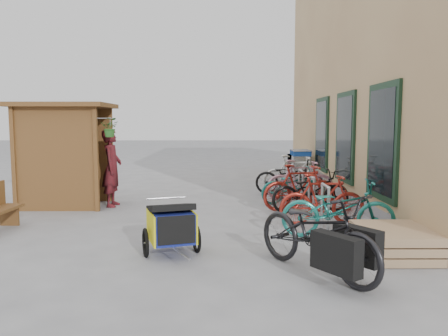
{
  "coord_description": "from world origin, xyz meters",
  "views": [
    {
      "loc": [
        0.46,
        -7.67,
        1.96
      ],
      "look_at": [
        0.5,
        1.5,
        1.0
      ],
      "focal_mm": 35.0,
      "sensor_mm": 36.0,
      "label": 1
    }
  ],
  "objects_px": {
    "kiosk": "(61,140)",
    "bike_5": "(300,180)",
    "cargo_bike": "(318,234)",
    "bike_3": "(300,187)",
    "pallet_stack": "(394,242)",
    "bike_1": "(322,200)",
    "bike_0": "(338,209)",
    "bike_4": "(294,185)",
    "bike_7": "(295,174)",
    "child_trailer": "(171,224)",
    "shopping_carts": "(298,162)",
    "person_kiosk": "(112,168)",
    "bike_6": "(289,177)",
    "bike_2": "(311,191)"
  },
  "relations": [
    {
      "from": "bike_4",
      "to": "bike_7",
      "type": "bearing_deg",
      "value": -25.14
    },
    {
      "from": "pallet_stack",
      "to": "bike_5",
      "type": "bearing_deg",
      "value": 97.21
    },
    {
      "from": "kiosk",
      "to": "cargo_bike",
      "type": "distance_m",
      "value": 6.89
    },
    {
      "from": "bike_1",
      "to": "bike_4",
      "type": "height_order",
      "value": "bike_1"
    },
    {
      "from": "pallet_stack",
      "to": "bike_0",
      "type": "xyz_separation_m",
      "value": [
        -0.57,
        1.01,
        0.29
      ]
    },
    {
      "from": "pallet_stack",
      "to": "bike_0",
      "type": "distance_m",
      "value": 1.19
    },
    {
      "from": "shopping_carts",
      "to": "bike_6",
      "type": "xyz_separation_m",
      "value": [
        -0.72,
        -2.82,
        -0.14
      ]
    },
    {
      "from": "bike_0",
      "to": "bike_6",
      "type": "xyz_separation_m",
      "value": [
        -0.15,
        4.43,
        -0.02
      ]
    },
    {
      "from": "pallet_stack",
      "to": "bike_0",
      "type": "bearing_deg",
      "value": 119.68
    },
    {
      "from": "bike_4",
      "to": "bike_7",
      "type": "xyz_separation_m",
      "value": [
        0.28,
        1.61,
        0.09
      ]
    },
    {
      "from": "shopping_carts",
      "to": "bike_5",
      "type": "height_order",
      "value": "shopping_carts"
    },
    {
      "from": "bike_5",
      "to": "bike_4",
      "type": "bearing_deg",
      "value": 146.89
    },
    {
      "from": "pallet_stack",
      "to": "person_kiosk",
      "type": "xyz_separation_m",
      "value": [
        -5.11,
        3.85,
        0.69
      ]
    },
    {
      "from": "pallet_stack",
      "to": "bike_0",
      "type": "relative_size",
      "value": 0.63
    },
    {
      "from": "bike_0",
      "to": "bike_5",
      "type": "bearing_deg",
      "value": 6.24
    },
    {
      "from": "child_trailer",
      "to": "bike_2",
      "type": "distance_m",
      "value": 4.07
    },
    {
      "from": "bike_2",
      "to": "bike_6",
      "type": "distance_m",
      "value": 2.3
    },
    {
      "from": "pallet_stack",
      "to": "bike_7",
      "type": "xyz_separation_m",
      "value": [
        -0.52,
        5.77,
        0.32
      ]
    },
    {
      "from": "bike_4",
      "to": "bike_7",
      "type": "relative_size",
      "value": 0.96
    },
    {
      "from": "kiosk",
      "to": "bike_5",
      "type": "distance_m",
      "value": 5.83
    },
    {
      "from": "shopping_carts",
      "to": "bike_3",
      "type": "xyz_separation_m",
      "value": [
        -0.8,
        -4.91,
        -0.11
      ]
    },
    {
      "from": "pallet_stack",
      "to": "bike_5",
      "type": "distance_m",
      "value": 4.61
    },
    {
      "from": "shopping_carts",
      "to": "bike_0",
      "type": "relative_size",
      "value": 0.87
    },
    {
      "from": "cargo_bike",
      "to": "bike_3",
      "type": "xyz_separation_m",
      "value": [
        0.5,
        4.13,
        -0.02
      ]
    },
    {
      "from": "cargo_bike",
      "to": "bike_3",
      "type": "distance_m",
      "value": 4.16
    },
    {
      "from": "cargo_bike",
      "to": "bike_3",
      "type": "relative_size",
      "value": 1.23
    },
    {
      "from": "cargo_bike",
      "to": "shopping_carts",
      "type": "bearing_deg",
      "value": 47.74
    },
    {
      "from": "pallet_stack",
      "to": "bike_0",
      "type": "height_order",
      "value": "bike_0"
    },
    {
      "from": "bike_1",
      "to": "bike_2",
      "type": "bearing_deg",
      "value": -4.43
    },
    {
      "from": "pallet_stack",
      "to": "shopping_carts",
      "type": "bearing_deg",
      "value": 90.0
    },
    {
      "from": "bike_5",
      "to": "bike_6",
      "type": "relative_size",
      "value": 0.94
    },
    {
      "from": "bike_6",
      "to": "bike_2",
      "type": "bearing_deg",
      "value": -164.28
    },
    {
      "from": "cargo_bike",
      "to": "bike_7",
      "type": "relative_size",
      "value": 1.2
    },
    {
      "from": "bike_2",
      "to": "bike_6",
      "type": "xyz_separation_m",
      "value": [
        -0.12,
        2.3,
        0.01
      ]
    },
    {
      "from": "child_trailer",
      "to": "bike_6",
      "type": "xyz_separation_m",
      "value": [
        2.57,
        5.34,
        0.03
      ]
    },
    {
      "from": "child_trailer",
      "to": "bike_6",
      "type": "bearing_deg",
      "value": 46.77
    },
    {
      "from": "bike_0",
      "to": "pallet_stack",
      "type": "bearing_deg",
      "value": -144.14
    },
    {
      "from": "cargo_bike",
      "to": "child_trailer",
      "type": "bearing_deg",
      "value": 121.98
    },
    {
      "from": "bike_3",
      "to": "bike_6",
      "type": "xyz_separation_m",
      "value": [
        0.08,
        2.09,
        -0.04
      ]
    },
    {
      "from": "bike_5",
      "to": "bike_7",
      "type": "distance_m",
      "value": 1.21
    },
    {
      "from": "bike_2",
      "to": "bike_0",
      "type": "bearing_deg",
      "value": 169.43
    },
    {
      "from": "shopping_carts",
      "to": "bike_3",
      "type": "height_order",
      "value": "shopping_carts"
    },
    {
      "from": "person_kiosk",
      "to": "bike_1",
      "type": "bearing_deg",
      "value": -113.35
    },
    {
      "from": "child_trailer",
      "to": "bike_2",
      "type": "xyz_separation_m",
      "value": [
        2.7,
        3.05,
        0.01
      ]
    },
    {
      "from": "bike_1",
      "to": "pallet_stack",
      "type": "bearing_deg",
      "value": -164.87
    },
    {
      "from": "bike_6",
      "to": "person_kiosk",
      "type": "bearing_deg",
      "value": 122.51
    },
    {
      "from": "cargo_bike",
      "to": "bike_6",
      "type": "xyz_separation_m",
      "value": [
        0.58,
        6.23,
        -0.05
      ]
    },
    {
      "from": "bike_4",
      "to": "bike_6",
      "type": "height_order",
      "value": "bike_6"
    },
    {
      "from": "bike_1",
      "to": "bike_5",
      "type": "xyz_separation_m",
      "value": [
        0.05,
        2.64,
        0.02
      ]
    },
    {
      "from": "cargo_bike",
      "to": "bike_5",
      "type": "bearing_deg",
      "value": 48.2
    }
  ]
}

